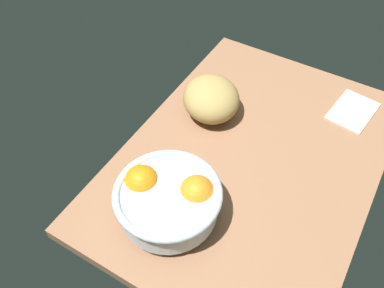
% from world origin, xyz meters
% --- Properties ---
extents(ground_plane, '(0.79, 0.56, 0.03)m').
position_xyz_m(ground_plane, '(0.00, 0.00, -0.01)').
color(ground_plane, '#926447').
extents(fruit_bowl, '(0.22, 0.22, 0.10)m').
position_xyz_m(fruit_bowl, '(0.23, -0.08, 0.06)').
color(fruit_bowl, silver).
rests_on(fruit_bowl, ground).
extents(bread_loaf, '(0.21, 0.21, 0.10)m').
position_xyz_m(bread_loaf, '(-0.08, -0.15, 0.05)').
color(bread_loaf, tan).
rests_on(bread_loaf, ground).
extents(napkin_folded, '(0.15, 0.11, 0.01)m').
position_xyz_m(napkin_folded, '(-0.27, 0.16, 0.00)').
color(napkin_folded, silver).
rests_on(napkin_folded, ground).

